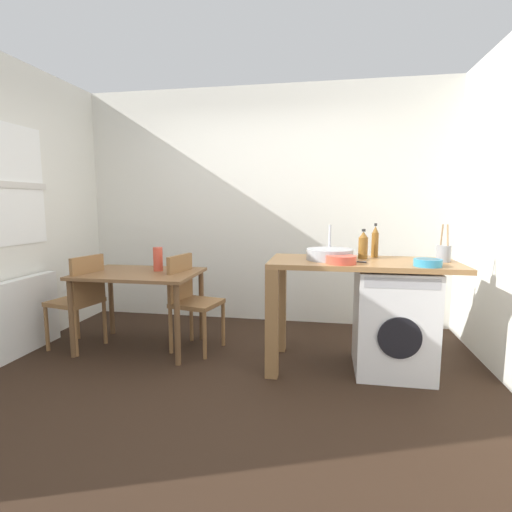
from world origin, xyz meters
name	(u,v)px	position (x,y,z in m)	size (l,w,h in m)	color
ground_plane	(228,382)	(0.00, 0.00, 0.00)	(5.46, 5.46, 0.00)	black
wall_back	(263,206)	(0.00, 1.75, 1.35)	(4.60, 0.10, 2.70)	silver
radiator	(25,315)	(-2.02, 0.30, 0.35)	(0.10, 0.80, 0.70)	white
dining_table	(139,282)	(-1.00, 0.59, 0.64)	(1.10, 0.76, 0.74)	brown
chair_person_seat	(81,296)	(-1.55, 0.47, 0.51)	(0.47, 0.47, 0.90)	olive
chair_opposite	(190,297)	(-0.53, 0.65, 0.51)	(0.48, 0.48, 0.90)	olive
kitchen_counter	(335,279)	(0.81, 0.46, 0.76)	(1.50, 0.68, 0.92)	#9E7042
washing_machine	(393,321)	(1.29, 0.46, 0.43)	(0.60, 0.61, 0.86)	white
sink_basin	(330,254)	(0.76, 0.46, 0.97)	(0.38, 0.38, 0.09)	#9EA0A5
tap	(330,241)	(0.76, 0.64, 1.06)	(0.02, 0.02, 0.28)	#B2B2B7
bottle_tall_green	(363,245)	(1.04, 0.58, 1.03)	(0.08, 0.08, 0.25)	brown
bottle_squat_brown	(375,242)	(1.15, 0.69, 1.05)	(0.06, 0.06, 0.29)	brown
mixing_bowl	(341,259)	(0.85, 0.26, 0.96)	(0.23, 0.23, 0.06)	#D84C38
utensil_crock	(443,253)	(1.65, 0.51, 0.99)	(0.11, 0.11, 0.30)	gray
colander	(428,262)	(1.47, 0.24, 0.95)	(0.20, 0.20, 0.06)	teal
vase	(158,259)	(-0.85, 0.69, 0.85)	(0.09, 0.09, 0.23)	#D84C38
scissors	(357,262)	(0.97, 0.36, 0.92)	(0.15, 0.06, 0.01)	#B2B2B7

